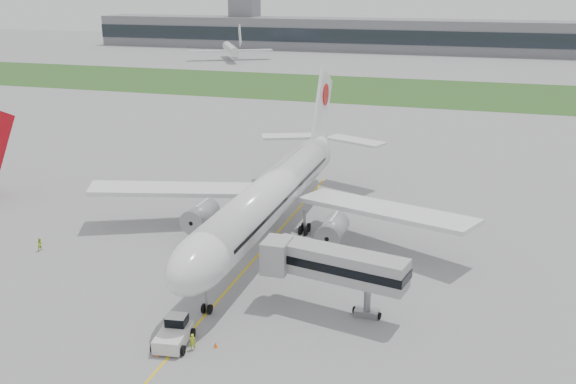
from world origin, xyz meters
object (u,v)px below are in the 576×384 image
(ground_crew_near, at_px, (193,342))
(jet_bridge, at_px, (330,264))
(airliner, at_px, (274,192))
(pushback_tug, at_px, (174,332))

(ground_crew_near, bearing_deg, jet_bridge, -155.76)
(airliner, relative_size, jet_bridge, 3.88)
(jet_bridge, bearing_deg, pushback_tug, -128.17)
(airliner, relative_size, pushback_tug, 12.04)
(pushback_tug, distance_m, jet_bridge, 15.15)
(pushback_tug, xyz_separation_m, ground_crew_near, (1.96, -0.55, -0.23))
(jet_bridge, distance_m, ground_crew_near, 14.22)
(pushback_tug, xyz_separation_m, jet_bridge, (11.17, 9.54, 3.70))
(jet_bridge, height_order, ground_crew_near, jet_bridge)
(pushback_tug, relative_size, ground_crew_near, 2.96)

